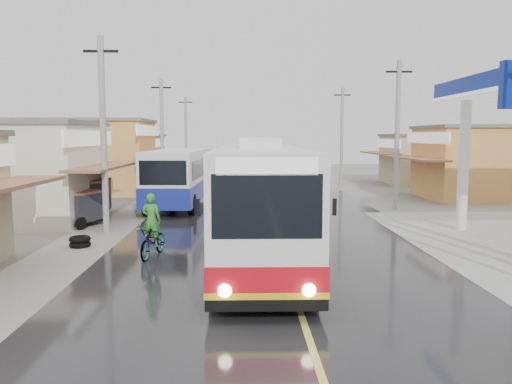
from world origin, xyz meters
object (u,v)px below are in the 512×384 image
second_bus (180,176)px  tricycle_near (93,196)px  cyclist (153,236)px  tricycle_far (84,206)px  coach_bus (259,200)px  tyre_stack (80,242)px

second_bus → tricycle_near: bearing=-130.9°
cyclist → tricycle_near: 9.37m
cyclist → tricycle_far: 7.27m
coach_bus → cyclist: size_ratio=5.85×
second_bus → cyclist: bearing=-84.5°
coach_bus → second_bus: (-4.11, 12.15, -0.17)m
second_bus → tricycle_far: size_ratio=4.07×
tricycle_far → coach_bus: bearing=-12.6°
coach_bus → second_bus: bearing=109.1°
tricycle_far → tyre_stack: tricycle_far is taller
cyclist → tricycle_near: cyclist is taller
tyre_stack → coach_bus: bearing=-13.3°
coach_bus → tricycle_far: size_ratio=5.25×
cyclist → tyre_stack: 3.39m
cyclist → tricycle_near: (-4.37, 8.28, 0.37)m
second_bus → tyre_stack: 10.99m
second_bus → tricycle_far: 7.25m
cyclist → second_bus: bearing=104.0°
coach_bus → cyclist: coach_bus is taller
cyclist → tyre_stack: (-2.93, 1.62, -0.51)m
second_bus → tricycle_near: size_ratio=3.93×
coach_bus → tricycle_near: coach_bus is taller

